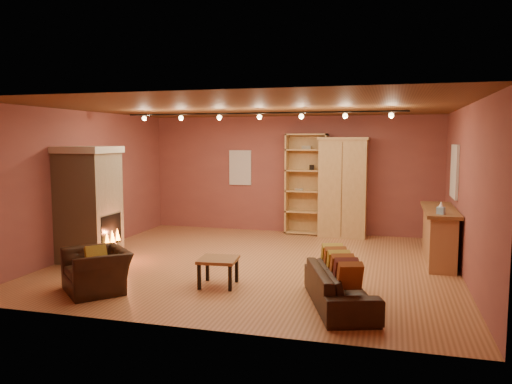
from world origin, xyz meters
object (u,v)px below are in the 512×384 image
(bookcase, at_px, (307,183))
(loveseat, at_px, (340,279))
(bar_counter, at_px, (439,234))
(fireplace, at_px, (89,204))
(armchair, at_px, (96,263))
(coffee_table, at_px, (218,262))
(armoire, at_px, (343,187))

(bookcase, xyz_separation_m, loveseat, (1.32, -5.09, -0.84))
(bookcase, relative_size, bar_counter, 1.15)
(fireplace, xyz_separation_m, armchair, (1.21, -1.66, -0.64))
(bar_counter, height_order, coffee_table, bar_counter)
(fireplace, xyz_separation_m, bookcase, (3.42, 3.72, 0.15))
(bookcase, bearing_deg, coffee_table, -97.12)
(bookcase, xyz_separation_m, bar_counter, (2.82, -2.12, -0.70))
(armoire, relative_size, armchair, 2.03)
(bar_counter, bearing_deg, bookcase, 143.07)
(armoire, bearing_deg, bookcase, 169.21)
(bar_counter, xyz_separation_m, loveseat, (-1.50, -2.97, -0.14))
(armoire, xyz_separation_m, bar_counter, (1.94, -1.95, -0.65))
(fireplace, relative_size, bookcase, 0.89)
(fireplace, bearing_deg, bar_counter, 14.44)
(bar_counter, bearing_deg, fireplace, -165.56)
(coffee_table, bearing_deg, armoire, 72.00)
(coffee_table, bearing_deg, fireplace, 162.25)
(armoire, relative_size, coffee_table, 3.68)
(fireplace, xyz_separation_m, loveseat, (4.74, -1.36, -0.69))
(bookcase, xyz_separation_m, armoire, (0.87, -0.17, -0.06))
(coffee_table, bearing_deg, loveseat, -13.44)
(fireplace, height_order, loveseat, fireplace)
(loveseat, distance_m, armchair, 3.55)
(armchair, bearing_deg, bar_counter, 75.71)
(fireplace, bearing_deg, armchair, -53.96)
(armoire, relative_size, bar_counter, 1.10)
(armchair, height_order, coffee_table, armchair)
(armchair, bearing_deg, bookcase, 110.35)
(armoire, xyz_separation_m, coffee_table, (-1.45, -4.47, -0.78))
(armoire, height_order, armchair, armoire)
(armoire, bearing_deg, loveseat, -84.83)
(bar_counter, height_order, loveseat, bar_counter)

